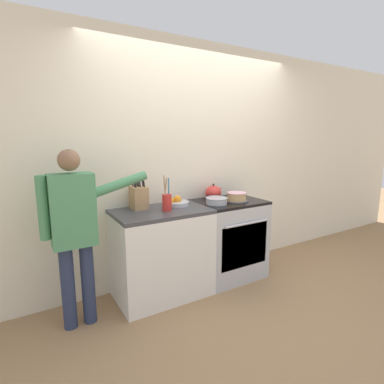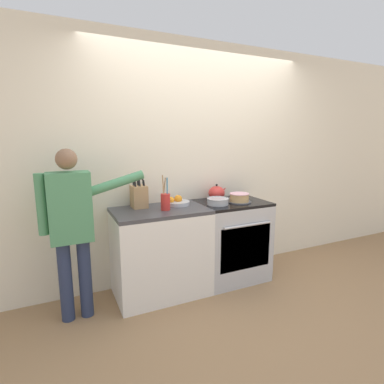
% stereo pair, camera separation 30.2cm
% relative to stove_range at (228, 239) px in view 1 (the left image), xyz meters
% --- Properties ---
extents(ground_plane, '(16.00, 16.00, 0.00)m').
position_rel_stove_range_xyz_m(ground_plane, '(-0.23, -0.29, -0.44)').
color(ground_plane, '#93704C').
extents(wall_back, '(8.00, 0.04, 2.60)m').
position_rel_stove_range_xyz_m(wall_back, '(-0.23, 0.31, 0.86)').
color(wall_back, silver).
rests_on(wall_back, ground_plane).
extents(counter_cabinet, '(0.92, 0.58, 0.89)m').
position_rel_stove_range_xyz_m(counter_cabinet, '(-0.83, 0.00, -0.00)').
color(counter_cabinet, white).
rests_on(counter_cabinet, ground_plane).
extents(stove_range, '(0.74, 0.61, 0.89)m').
position_rel_stove_range_xyz_m(stove_range, '(0.00, 0.00, 0.00)').
color(stove_range, '#B7BABF').
rests_on(stove_range, ground_plane).
extents(layer_cake, '(0.26, 0.26, 0.10)m').
position_rel_stove_range_xyz_m(layer_cake, '(0.05, -0.06, 0.49)').
color(layer_cake, '#4C4C51').
rests_on(layer_cake, stove_range).
extents(tea_kettle, '(0.23, 0.18, 0.18)m').
position_rel_stove_range_xyz_m(tea_kettle, '(-0.11, 0.15, 0.52)').
color(tea_kettle, red).
rests_on(tea_kettle, stove_range).
extents(mixing_bowl, '(0.23, 0.23, 0.07)m').
position_rel_stove_range_xyz_m(mixing_bowl, '(-0.22, -0.06, 0.48)').
color(mixing_bowl, '#B7BABF').
rests_on(mixing_bowl, stove_range).
extents(knife_block, '(0.14, 0.17, 0.31)m').
position_rel_stove_range_xyz_m(knife_block, '(-0.99, 0.16, 0.56)').
color(knife_block, tan).
rests_on(knife_block, counter_cabinet).
extents(utensil_crock, '(0.09, 0.09, 0.34)m').
position_rel_stove_range_xyz_m(utensil_crock, '(-0.79, -0.05, 0.53)').
color(utensil_crock, red).
rests_on(utensil_crock, counter_cabinet).
extents(fruit_bowl, '(0.25, 0.25, 0.10)m').
position_rel_stove_range_xyz_m(fruit_bowl, '(-0.61, 0.10, 0.47)').
color(fruit_bowl, '#B7BABF').
rests_on(fruit_bowl, counter_cabinet).
extents(person_baker, '(0.89, 0.20, 1.49)m').
position_rel_stove_range_xyz_m(person_baker, '(-1.64, -0.09, 0.44)').
color(person_baker, '#283351').
rests_on(person_baker, ground_plane).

